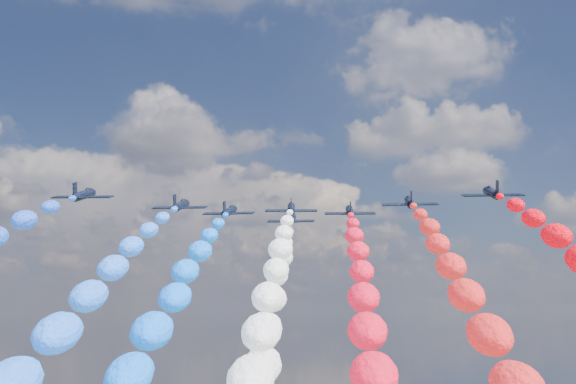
# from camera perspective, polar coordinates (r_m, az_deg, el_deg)

# --- Properties ---
(jet_0) EXTENTS (9.80, 13.27, 5.96)m
(jet_0) POSITION_cam_1_polar(r_m,az_deg,el_deg) (123.80, -15.56, -0.22)
(jet_0) COLOR black
(jet_1) EXTENTS (9.86, 13.32, 5.96)m
(jet_1) POSITION_cam_1_polar(r_m,az_deg,el_deg) (132.69, -8.34, -1.05)
(jet_1) COLOR black
(jet_2) EXTENTS (10.43, 13.72, 5.96)m
(jet_2) POSITION_cam_1_polar(r_m,az_deg,el_deg) (139.46, -4.57, -1.51)
(jet_2) COLOR black
(jet_3) EXTENTS (10.10, 13.49, 5.96)m
(jet_3) POSITION_cam_1_polar(r_m,az_deg,el_deg) (135.36, 0.25, -1.31)
(jet_3) COLOR black
(jet_4) EXTENTS (9.94, 13.38, 5.96)m
(jet_4) POSITION_cam_1_polar(r_m,az_deg,el_deg) (151.04, 0.26, -2.13)
(jet_4) COLOR black
(trail_4) EXTENTS (5.80, 120.29, 54.94)m
(trail_4) POSITION_cam_1_polar(r_m,az_deg,el_deg) (87.81, -1.79, -13.97)
(trail_4) COLOR white
(jet_5) EXTENTS (9.54, 13.09, 5.96)m
(jet_5) POSITION_cam_1_polar(r_m,az_deg,el_deg) (139.65, 4.81, -1.52)
(jet_5) COLOR black
(jet_6) EXTENTS (10.22, 13.58, 5.96)m
(jet_6) POSITION_cam_1_polar(r_m,az_deg,el_deg) (129.02, 9.42, -0.79)
(jet_6) COLOR black
(jet_7) EXTENTS (10.03, 13.44, 5.96)m
(jet_7) POSITION_cam_1_polar(r_m,az_deg,el_deg) (121.80, 15.54, -0.07)
(jet_7) COLOR black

